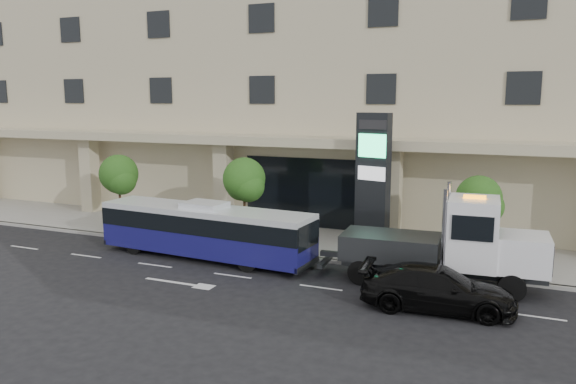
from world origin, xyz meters
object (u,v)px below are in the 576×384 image
(city_bus, at_px, (205,230))
(black_sedan, at_px, (437,288))
(tow_truck, at_px, (451,245))
(signage_pylon, at_px, (373,181))

(city_bus, distance_m, black_sedan, 11.37)
(city_bus, height_order, tow_truck, tow_truck)
(tow_truck, height_order, black_sedan, tow_truck)
(black_sedan, xyz_separation_m, signage_pylon, (-4.13, 6.77, 2.75))
(tow_truck, relative_size, signage_pylon, 1.36)
(tow_truck, xyz_separation_m, signage_pylon, (-4.23, 3.98, 1.84))
(black_sedan, bearing_deg, signage_pylon, 26.97)
(black_sedan, relative_size, signage_pylon, 0.81)
(tow_truck, relative_size, black_sedan, 1.67)
(city_bus, xyz_separation_m, black_sedan, (11.07, -2.50, -0.60))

